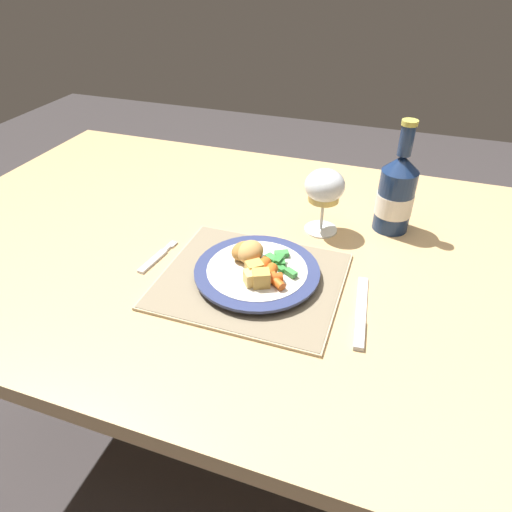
{
  "coord_description": "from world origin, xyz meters",
  "views": [
    {
      "loc": [
        0.25,
        -0.77,
        1.29
      ],
      "look_at": [
        0.01,
        -0.09,
        0.78
      ],
      "focal_mm": 32.0,
      "sensor_mm": 36.0,
      "label": 1
    }
  ],
  "objects_px": {
    "dinner_plate": "(257,272)",
    "fork": "(156,259)",
    "wine_glass": "(324,189)",
    "bottle": "(396,193)",
    "dining_table": "(264,274)",
    "table_knife": "(361,317)"
  },
  "relations": [
    {
      "from": "bottle",
      "to": "table_knife",
      "type": "bearing_deg",
      "value": -92.88
    },
    {
      "from": "dinner_plate",
      "to": "bottle",
      "type": "bearing_deg",
      "value": 51.51
    },
    {
      "from": "dinner_plate",
      "to": "fork",
      "type": "relative_size",
      "value": 1.95
    },
    {
      "from": "table_knife",
      "to": "wine_glass",
      "type": "xyz_separation_m",
      "value": [
        -0.13,
        0.26,
        0.1
      ]
    },
    {
      "from": "dinner_plate",
      "to": "fork",
      "type": "distance_m",
      "value": 0.22
    },
    {
      "from": "dinner_plate",
      "to": "fork",
      "type": "height_order",
      "value": "dinner_plate"
    },
    {
      "from": "dining_table",
      "to": "fork",
      "type": "distance_m",
      "value": 0.24
    },
    {
      "from": "fork",
      "to": "dinner_plate",
      "type": "bearing_deg",
      "value": 1.87
    },
    {
      "from": "wine_glass",
      "to": "dinner_plate",
      "type": "bearing_deg",
      "value": -109.32
    },
    {
      "from": "fork",
      "to": "wine_glass",
      "type": "height_order",
      "value": "wine_glass"
    },
    {
      "from": "table_knife",
      "to": "wine_glass",
      "type": "relative_size",
      "value": 1.32
    },
    {
      "from": "wine_glass",
      "to": "bottle",
      "type": "bearing_deg",
      "value": 22.85
    },
    {
      "from": "dinner_plate",
      "to": "fork",
      "type": "bearing_deg",
      "value": -178.13
    },
    {
      "from": "wine_glass",
      "to": "bottle",
      "type": "height_order",
      "value": "bottle"
    },
    {
      "from": "dinner_plate",
      "to": "bottle",
      "type": "distance_m",
      "value": 0.36
    },
    {
      "from": "dinner_plate",
      "to": "dining_table",
      "type": "bearing_deg",
      "value": 101.01
    },
    {
      "from": "fork",
      "to": "dining_table",
      "type": "bearing_deg",
      "value": 31.67
    },
    {
      "from": "dining_table",
      "to": "bottle",
      "type": "relative_size",
      "value": 6.43
    },
    {
      "from": "dining_table",
      "to": "wine_glass",
      "type": "xyz_separation_m",
      "value": [
        0.1,
        0.1,
        0.18
      ]
    },
    {
      "from": "dining_table",
      "to": "wine_glass",
      "type": "relative_size",
      "value": 10.89
    },
    {
      "from": "bottle",
      "to": "dinner_plate",
      "type": "bearing_deg",
      "value": -128.49
    },
    {
      "from": "dinner_plate",
      "to": "table_knife",
      "type": "xyz_separation_m",
      "value": [
        0.21,
        -0.05,
        -0.01
      ]
    }
  ]
}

